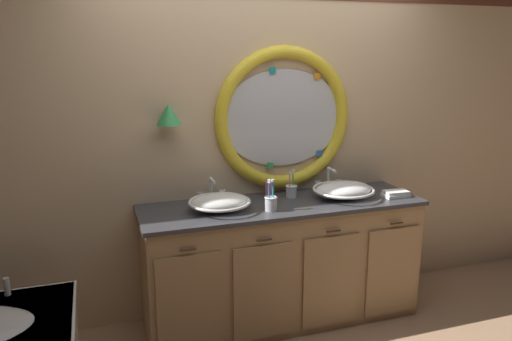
# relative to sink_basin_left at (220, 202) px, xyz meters

# --- Properties ---
(ground_plane) EXTENTS (14.00, 14.00, 0.00)m
(ground_plane) POSITION_rel_sink_basin_left_xyz_m (0.41, -0.23, -0.95)
(ground_plane) COLOR tan
(back_wall_assembly) EXTENTS (6.40, 0.26, 2.60)m
(back_wall_assembly) POSITION_rel_sink_basin_left_xyz_m (0.42, 0.35, 0.37)
(back_wall_assembly) COLOR #D6B78E
(back_wall_assembly) RESTS_ON ground_plane
(vanity_counter) EXTENTS (1.99, 0.62, 0.89)m
(vanity_counter) POSITION_rel_sink_basin_left_xyz_m (0.46, 0.03, -0.50)
(vanity_counter) COLOR tan
(vanity_counter) RESTS_ON ground_plane
(sink_basin_left) EXTENTS (0.42, 0.42, 0.12)m
(sink_basin_left) POSITION_rel_sink_basin_left_xyz_m (0.00, 0.00, 0.00)
(sink_basin_left) COLOR white
(sink_basin_left) RESTS_ON vanity_counter
(sink_basin_right) EXTENTS (0.45, 0.45, 0.12)m
(sink_basin_right) POSITION_rel_sink_basin_left_xyz_m (0.92, -0.00, 0.00)
(sink_basin_right) COLOR white
(sink_basin_right) RESTS_ON vanity_counter
(faucet_set_left) EXTENTS (0.21, 0.13, 0.17)m
(faucet_set_left) POSITION_rel_sink_basin_left_xyz_m (0.00, 0.23, 0.01)
(faucet_set_left) COLOR silver
(faucet_set_left) RESTS_ON vanity_counter
(faucet_set_right) EXTENTS (0.23, 0.13, 0.18)m
(faucet_set_right) POSITION_rel_sink_basin_left_xyz_m (0.92, 0.23, 0.01)
(faucet_set_right) COLOR silver
(faucet_set_right) RESTS_ON vanity_counter
(toothbrush_holder_left) EXTENTS (0.09, 0.09, 0.21)m
(toothbrush_holder_left) POSITION_rel_sink_basin_left_xyz_m (0.32, -0.11, -0.00)
(toothbrush_holder_left) COLOR silver
(toothbrush_holder_left) RESTS_ON vanity_counter
(toothbrush_holder_right) EXTENTS (0.08, 0.08, 0.20)m
(toothbrush_holder_right) POSITION_rel_sink_basin_left_xyz_m (0.57, 0.13, -0.01)
(toothbrush_holder_right) COLOR silver
(toothbrush_holder_right) RESTS_ON vanity_counter
(soap_dispenser) EXTENTS (0.07, 0.07, 0.15)m
(soap_dispenser) POSITION_rel_sink_basin_left_xyz_m (0.42, 0.18, 0.00)
(soap_dispenser) COLOR pink
(soap_dispenser) RESTS_ON vanity_counter
(folded_hand_towel) EXTENTS (0.19, 0.12, 0.05)m
(folded_hand_towel) POSITION_rel_sink_basin_left_xyz_m (1.30, -0.10, -0.04)
(folded_hand_towel) COLOR white
(folded_hand_towel) RESTS_ON vanity_counter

